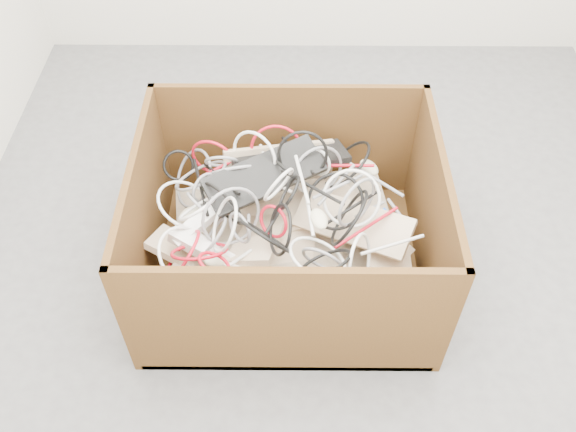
{
  "coord_description": "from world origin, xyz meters",
  "views": [
    {
      "loc": [
        -0.12,
        -1.61,
        2.0
      ],
      "look_at": [
        -0.13,
        -0.09,
        0.3
      ],
      "focal_mm": 38.52,
      "sensor_mm": 36.0,
      "label": 1
    }
  ],
  "objects_px": {
    "power_strip_left": "(206,216)",
    "vga_plug": "(384,216)",
    "power_strip_right": "(209,252)",
    "cardboard_box": "(284,245)"
  },
  "relations": [
    {
      "from": "vga_plug",
      "to": "power_strip_right",
      "type": "bearing_deg",
      "value": -113.33
    },
    {
      "from": "power_strip_right",
      "to": "vga_plug",
      "type": "relative_size",
      "value": 6.76
    },
    {
      "from": "power_strip_right",
      "to": "power_strip_left",
      "type": "bearing_deg",
      "value": 125.29
    },
    {
      "from": "cardboard_box",
      "to": "power_strip_left",
      "type": "bearing_deg",
      "value": -172.38
    },
    {
      "from": "power_strip_left",
      "to": "vga_plug",
      "type": "xyz_separation_m",
      "value": [
        0.64,
        0.03,
        -0.03
      ]
    },
    {
      "from": "cardboard_box",
      "to": "power_strip_left",
      "type": "xyz_separation_m",
      "value": [
        -0.28,
        -0.04,
        0.21
      ]
    },
    {
      "from": "cardboard_box",
      "to": "power_strip_right",
      "type": "relative_size",
      "value": 3.55
    },
    {
      "from": "power_strip_right",
      "to": "cardboard_box",
      "type": "bearing_deg",
      "value": 60.37
    },
    {
      "from": "cardboard_box",
      "to": "power_strip_left",
      "type": "height_order",
      "value": "cardboard_box"
    },
    {
      "from": "power_strip_left",
      "to": "power_strip_right",
      "type": "relative_size",
      "value": 0.97
    }
  ]
}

